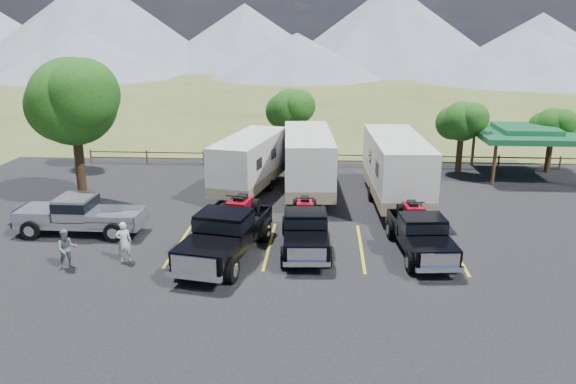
# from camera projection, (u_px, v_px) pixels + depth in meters

# --- Properties ---
(ground) EXTENTS (320.00, 320.00, 0.00)m
(ground) POSITION_uv_depth(u_px,v_px,m) (313.00, 288.00, 20.74)
(ground) COLOR #485B26
(ground) RESTS_ON ground
(asphalt_lot) EXTENTS (44.00, 34.00, 0.04)m
(asphalt_lot) POSITION_uv_depth(u_px,v_px,m) (315.00, 256.00, 23.60)
(asphalt_lot) COLOR black
(asphalt_lot) RESTS_ON ground
(stall_lines) EXTENTS (12.12, 5.50, 0.01)m
(stall_lines) POSITION_uv_depth(u_px,v_px,m) (315.00, 246.00, 24.55)
(stall_lines) COLOR gold
(stall_lines) RESTS_ON asphalt_lot
(tree_big_nw) EXTENTS (5.54, 5.18, 7.84)m
(tree_big_nw) POSITION_uv_depth(u_px,v_px,m) (72.00, 101.00, 28.56)
(tree_big_nw) COLOR black
(tree_big_nw) RESTS_ON ground
(tree_ne_a) EXTENTS (3.11, 2.92, 4.76)m
(tree_ne_a) POSITION_uv_depth(u_px,v_px,m) (462.00, 121.00, 35.45)
(tree_ne_a) COLOR black
(tree_ne_a) RESTS_ON ground
(tree_ne_b) EXTENTS (2.77, 2.59, 4.27)m
(tree_ne_b) POSITION_uv_depth(u_px,v_px,m) (552.00, 125.00, 36.13)
(tree_ne_b) COLOR black
(tree_ne_b) RESTS_ON ground
(tree_north) EXTENTS (3.46, 3.24, 5.25)m
(tree_north) POSITION_uv_depth(u_px,v_px,m) (290.00, 110.00, 37.96)
(tree_north) COLOR black
(tree_north) RESTS_ON ground
(tree_nw_small) EXTENTS (2.59, 2.43, 3.85)m
(tree_nw_small) POSITION_uv_depth(u_px,v_px,m) (78.00, 128.00, 37.22)
(tree_nw_small) COLOR black
(tree_nw_small) RESTS_ON ground
(rail_fence) EXTENTS (36.12, 0.12, 1.00)m
(rail_fence) POSITION_uv_depth(u_px,v_px,m) (349.00, 159.00, 38.13)
(rail_fence) COLOR brown
(rail_fence) RESTS_ON ground
(pavilion) EXTENTS (6.20, 6.20, 3.22)m
(pavilion) POSITION_uv_depth(u_px,v_px,m) (526.00, 133.00, 35.38)
(pavilion) COLOR brown
(pavilion) RESTS_ON ground
(mountain_range) EXTENTS (209.00, 71.00, 20.00)m
(mountain_range) POSITION_uv_depth(u_px,v_px,m) (289.00, 32.00, 120.31)
(mountain_range) COLOR slate
(mountain_range) RESTS_ON ground
(rig_left) EXTENTS (3.37, 7.04, 2.26)m
(rig_left) POSITION_uv_depth(u_px,v_px,m) (227.00, 232.00, 23.21)
(rig_left) COLOR black
(rig_left) RESTS_ON asphalt_lot
(rig_center) EXTENTS (2.30, 5.89, 1.93)m
(rig_center) POSITION_uv_depth(u_px,v_px,m) (305.00, 227.00, 24.14)
(rig_center) COLOR black
(rig_center) RESTS_ON asphalt_lot
(rig_right) EXTENTS (2.45, 5.85, 1.90)m
(rig_right) POSITION_uv_depth(u_px,v_px,m) (420.00, 232.00, 23.61)
(rig_right) COLOR black
(rig_right) RESTS_ON asphalt_lot
(trailer_left) EXTENTS (3.88, 9.26, 3.21)m
(trailer_left) POSITION_uv_depth(u_px,v_px,m) (250.00, 163.00, 32.25)
(trailer_left) COLOR silver
(trailer_left) RESTS_ON asphalt_lot
(trailer_center) EXTENTS (3.19, 10.11, 3.50)m
(trailer_center) POSITION_uv_depth(u_px,v_px,m) (308.00, 162.00, 31.84)
(trailer_center) COLOR silver
(trailer_center) RESTS_ON asphalt_lot
(trailer_right) EXTENTS (3.06, 10.35, 3.59)m
(trailer_right) POSITION_uv_depth(u_px,v_px,m) (396.00, 169.00, 30.12)
(trailer_right) COLOR silver
(trailer_right) RESTS_ON asphalt_lot
(pickup_silver) EXTENTS (5.99, 2.14, 1.79)m
(pickup_silver) POSITION_uv_depth(u_px,v_px,m) (80.00, 214.00, 25.82)
(pickup_silver) COLOR #94979C
(pickup_silver) RESTS_ON asphalt_lot
(person_a) EXTENTS (0.72, 0.59, 1.71)m
(person_a) POSITION_uv_depth(u_px,v_px,m) (124.00, 242.00, 22.74)
(person_a) COLOR silver
(person_a) RESTS_ON asphalt_lot
(person_b) EXTENTS (1.00, 0.93, 1.64)m
(person_b) POSITION_uv_depth(u_px,v_px,m) (67.00, 249.00, 22.11)
(person_b) COLOR slate
(person_b) RESTS_ON asphalt_lot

